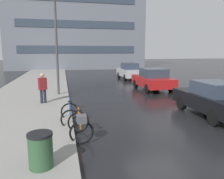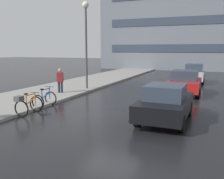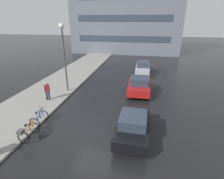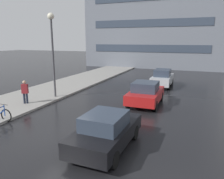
{
  "view_description": "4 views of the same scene",
  "coord_description": "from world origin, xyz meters",
  "px_view_note": "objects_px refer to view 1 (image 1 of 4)",
  "views": [
    {
      "loc": [
        -3.9,
        -8.21,
        2.8
      ],
      "look_at": [
        -1.7,
        1.52,
        1.05
      ],
      "focal_mm": 35.0,
      "sensor_mm": 36.0,
      "label": 1
    },
    {
      "loc": [
        4.17,
        -10.17,
        2.9
      ],
      "look_at": [
        -0.69,
        1.86,
        0.83
      ],
      "focal_mm": 40.0,
      "sensor_mm": 36.0,
      "label": 2
    },
    {
      "loc": [
        2.88,
        -8.8,
        6.42
      ],
      "look_at": [
        0.65,
        2.93,
        1.67
      ],
      "focal_mm": 28.0,
      "sensor_mm": 36.0,
      "label": 3
    },
    {
      "loc": [
        5.69,
        -7.65,
        4.32
      ],
      "look_at": [
        0.55,
        5.39,
        1.14
      ],
      "focal_mm": 35.0,
      "sensor_mm": 36.0,
      "label": 4
    }
  ],
  "objects_px": {
    "bicycle_nearest": "(80,124)",
    "car_red": "(153,79)",
    "streetlamp": "(56,25)",
    "pedestrian": "(43,87)",
    "trash_bin": "(41,153)",
    "car_black": "(214,99)",
    "car_silver": "(129,71)",
    "bicycle_second": "(70,114)"
  },
  "relations": [
    {
      "from": "pedestrian",
      "to": "car_red",
      "type": "bearing_deg",
      "value": 23.13
    },
    {
      "from": "trash_bin",
      "to": "bicycle_second",
      "type": "bearing_deg",
      "value": 76.89
    },
    {
      "from": "car_black",
      "to": "streetlamp",
      "type": "distance_m",
      "value": 9.57
    },
    {
      "from": "bicycle_second",
      "to": "streetlamp",
      "type": "distance_m",
      "value": 6.89
    },
    {
      "from": "streetlamp",
      "to": "car_silver",
      "type": "bearing_deg",
      "value": 46.6
    },
    {
      "from": "bicycle_second",
      "to": "pedestrian",
      "type": "bearing_deg",
      "value": 110.65
    },
    {
      "from": "car_red",
      "to": "car_silver",
      "type": "xyz_separation_m",
      "value": [
        0.15,
        6.37,
        0.04
      ]
    },
    {
      "from": "car_black",
      "to": "bicycle_second",
      "type": "bearing_deg",
      "value": 177.96
    },
    {
      "from": "bicycle_nearest",
      "to": "car_silver",
      "type": "relative_size",
      "value": 0.35
    },
    {
      "from": "bicycle_nearest",
      "to": "trash_bin",
      "type": "xyz_separation_m",
      "value": [
        -1.04,
        -1.76,
        -0.02
      ]
    },
    {
      "from": "bicycle_second",
      "to": "trash_bin",
      "type": "height_order",
      "value": "bicycle_second"
    },
    {
      "from": "car_red",
      "to": "trash_bin",
      "type": "distance_m",
      "value": 12.11
    },
    {
      "from": "bicycle_second",
      "to": "car_black",
      "type": "distance_m",
      "value": 6.17
    },
    {
      "from": "bicycle_nearest",
      "to": "trash_bin",
      "type": "bearing_deg",
      "value": -120.67
    },
    {
      "from": "streetlamp",
      "to": "pedestrian",
      "type": "bearing_deg",
      "value": -107.88
    },
    {
      "from": "car_black",
      "to": "trash_bin",
      "type": "height_order",
      "value": "car_black"
    },
    {
      "from": "bicycle_second",
      "to": "trash_bin",
      "type": "xyz_separation_m",
      "value": [
        -0.78,
        -3.35,
        0.08
      ]
    },
    {
      "from": "car_black",
      "to": "car_red",
      "type": "bearing_deg",
      "value": 89.58
    },
    {
      "from": "bicycle_second",
      "to": "car_silver",
      "type": "bearing_deg",
      "value": 63.76
    },
    {
      "from": "pedestrian",
      "to": "streetlamp",
      "type": "relative_size",
      "value": 0.28
    },
    {
      "from": "bicycle_second",
      "to": "car_silver",
      "type": "height_order",
      "value": "car_silver"
    },
    {
      "from": "pedestrian",
      "to": "streetlamp",
      "type": "xyz_separation_m",
      "value": [
        0.74,
        2.28,
        3.39
      ]
    },
    {
      "from": "bicycle_nearest",
      "to": "streetlamp",
      "type": "distance_m",
      "value": 8.21
    },
    {
      "from": "bicycle_nearest",
      "to": "car_red",
      "type": "xyz_separation_m",
      "value": [
        5.95,
        8.12,
        0.28
      ]
    },
    {
      "from": "car_black",
      "to": "bicycle_nearest",
      "type": "bearing_deg",
      "value": -166.88
    },
    {
      "from": "car_red",
      "to": "trash_bin",
      "type": "bearing_deg",
      "value": -125.27
    },
    {
      "from": "bicycle_second",
      "to": "streetlamp",
      "type": "xyz_separation_m",
      "value": [
        -0.52,
        5.62,
        3.95
      ]
    },
    {
      "from": "bicycle_second",
      "to": "car_black",
      "type": "relative_size",
      "value": 0.28
    },
    {
      "from": "bicycle_second",
      "to": "car_black",
      "type": "bearing_deg",
      "value": -2.04
    },
    {
      "from": "car_red",
      "to": "streetlamp",
      "type": "distance_m",
      "value": 7.67
    },
    {
      "from": "bicycle_nearest",
      "to": "pedestrian",
      "type": "distance_m",
      "value": 5.18
    },
    {
      "from": "car_silver",
      "to": "pedestrian",
      "type": "height_order",
      "value": "pedestrian"
    },
    {
      "from": "car_black",
      "to": "trash_bin",
      "type": "xyz_separation_m",
      "value": [
        -6.94,
        -3.13,
        -0.28
      ]
    },
    {
      "from": "car_black",
      "to": "streetlamp",
      "type": "bearing_deg",
      "value": 138.84
    },
    {
      "from": "pedestrian",
      "to": "car_black",
      "type": "bearing_deg",
      "value": -25.64
    },
    {
      "from": "bicycle_nearest",
      "to": "pedestrian",
      "type": "height_order",
      "value": "pedestrian"
    },
    {
      "from": "bicycle_nearest",
      "to": "car_silver",
      "type": "xyz_separation_m",
      "value": [
        6.1,
        14.49,
        0.31
      ]
    },
    {
      "from": "pedestrian",
      "to": "car_silver",
      "type": "bearing_deg",
      "value": 51.44
    },
    {
      "from": "bicycle_second",
      "to": "streetlamp",
      "type": "bearing_deg",
      "value": 95.31
    },
    {
      "from": "car_silver",
      "to": "trash_bin",
      "type": "relative_size",
      "value": 4.0
    },
    {
      "from": "car_silver",
      "to": "pedestrian",
      "type": "bearing_deg",
      "value": -128.56
    },
    {
      "from": "pedestrian",
      "to": "streetlamp",
      "type": "distance_m",
      "value": 4.15
    }
  ]
}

